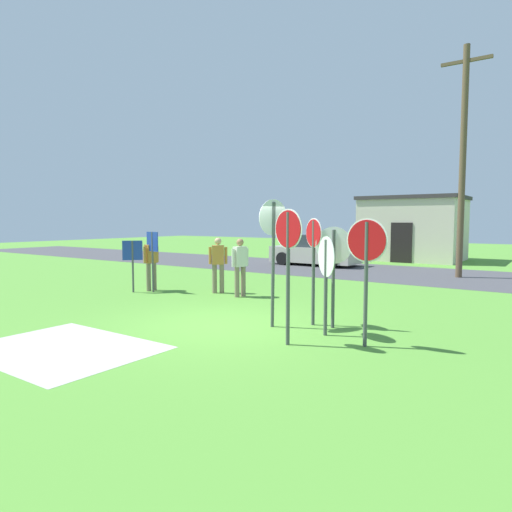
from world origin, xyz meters
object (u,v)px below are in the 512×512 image
stop_sign_leaning_left (326,268)px  person_on_left (240,264)px  utility_pole (463,158)px  stop_sign_rear_right (273,241)px  stop_sign_tallest (288,253)px  info_panel_middle (133,257)px  person_holding_notes (151,261)px  stop_sign_center_cluster (366,259)px  stop_sign_nearest (334,259)px  info_panel_leftmost (152,251)px  stop_sign_far_back (313,254)px  parked_car_on_street (316,251)px  person_in_dark_shirt (218,262)px

stop_sign_leaning_left → person_on_left: bearing=147.2°
utility_pole → stop_sign_rear_right: size_ratio=3.32×
stop_sign_rear_right → utility_pole: bearing=81.9°
stop_sign_tallest → info_panel_middle: stop_sign_tallest is taller
person_holding_notes → stop_sign_center_cluster: bearing=-15.4°
stop_sign_leaning_left → info_panel_middle: size_ratio=1.20×
stop_sign_nearest → info_panel_middle: 7.06m
utility_pole → info_panel_leftmost: (-7.06, -9.28, -3.29)m
utility_pole → person_holding_notes: (-7.32, -9.11, -3.63)m
person_on_left → stop_sign_far_back: bearing=-29.8°
parked_car_on_street → info_panel_middle: (-0.78, -10.73, 0.41)m
person_holding_notes → info_panel_leftmost: (0.26, -0.17, 0.34)m
person_holding_notes → info_panel_middle: (-0.21, -0.55, 0.15)m
stop_sign_nearest → info_panel_leftmost: bearing=170.8°
stop_sign_center_cluster → stop_sign_far_back: bearing=148.5°
stop_sign_leaning_left → stop_sign_center_cluster: bearing=-18.1°
stop_sign_far_back → person_in_dark_shirt: size_ratio=1.34×
utility_pole → person_in_dark_shirt: (-5.29, -8.26, -3.63)m
stop_sign_tallest → info_panel_leftmost: size_ratio=1.30×
stop_sign_rear_right → stop_sign_center_cluster: bearing=-7.9°
stop_sign_rear_right → stop_sign_center_cluster: size_ratio=1.17×
stop_sign_nearest → stop_sign_tallest: bearing=-94.2°
stop_sign_center_cluster → stop_sign_nearest: size_ratio=1.08×
parked_car_on_street → person_holding_notes: size_ratio=2.56×
stop_sign_rear_right → stop_sign_leaning_left: 1.30m
utility_pole → stop_sign_center_cluster: 11.69m
stop_sign_leaning_left → stop_sign_nearest: 0.66m
stop_sign_far_back → stop_sign_nearest: 0.46m
utility_pole → stop_sign_leaning_left: 11.46m
stop_sign_leaning_left → stop_sign_far_back: stop_sign_far_back is taller
person_on_left → parked_car_on_street: bearing=104.3°
person_on_left → info_panel_middle: person_on_left is taller
info_panel_middle → person_on_left: bearing=21.4°
stop_sign_rear_right → info_panel_leftmost: size_ratio=1.42×
stop_sign_leaning_left → stop_sign_far_back: size_ratio=0.85×
stop_sign_far_back → stop_sign_nearest: size_ratio=1.08×
utility_pole → stop_sign_nearest: size_ratio=4.21×
stop_sign_center_cluster → stop_sign_nearest: stop_sign_center_cluster is taller
stop_sign_far_back → info_panel_leftmost: stop_sign_far_back is taller
stop_sign_rear_right → person_holding_notes: stop_sign_rear_right is taller
utility_pole → person_holding_notes: bearing=-128.8°
stop_sign_rear_right → stop_sign_tallest: size_ratio=1.09×
person_holding_notes → stop_sign_far_back: bearing=-11.1°
stop_sign_rear_right → info_panel_middle: bearing=167.5°
person_in_dark_shirt → stop_sign_far_back: bearing=-25.7°
stop_sign_far_back → stop_sign_rear_right: bearing=-133.9°
stop_sign_center_cluster → info_panel_middle: stop_sign_center_cluster is taller
person_holding_notes → info_panel_leftmost: bearing=-33.6°
person_on_left → stop_sign_rear_right: bearing=-42.8°
stop_sign_tallest → person_on_left: 5.18m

